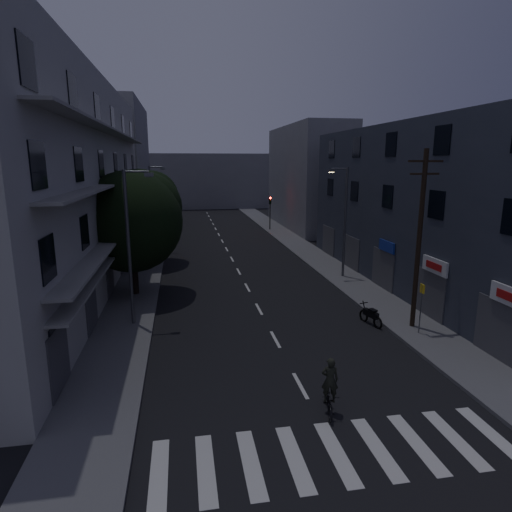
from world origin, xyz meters
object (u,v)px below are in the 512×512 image
object	(u,v)px
utility_pole	(419,237)
bus_stop_sign	(421,300)
cyclist	(329,394)
motorcycle	(371,316)

from	to	relation	value
utility_pole	bus_stop_sign	distance (m)	3.13
utility_pole	cyclist	distance (m)	10.39
utility_pole	cyclist	world-z (taller)	utility_pole
bus_stop_sign	motorcycle	xyz separation A→B (m)	(-1.73, 1.85, -1.42)
bus_stop_sign	motorcycle	bearing A→B (deg)	133.03
bus_stop_sign	motorcycle	distance (m)	2.90
motorcycle	cyclist	xyz separation A→B (m)	(-4.97, -7.49, 0.22)
bus_stop_sign	motorcycle	world-z (taller)	bus_stop_sign
motorcycle	utility_pole	bearing A→B (deg)	-39.91
utility_pole	motorcycle	bearing A→B (deg)	154.47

